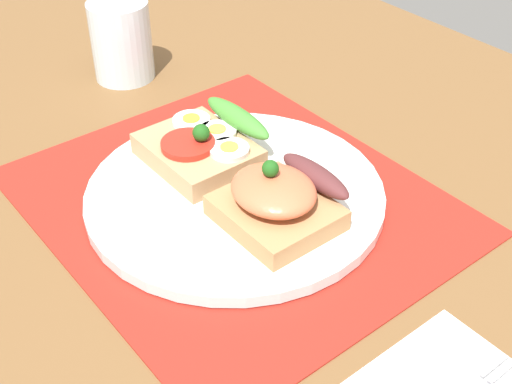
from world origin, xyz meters
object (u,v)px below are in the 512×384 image
object	(u,v)px
plate	(235,194)
drinking_glass	(121,41)
sandwich_salmon	(278,200)
sandwich_egg_tomato	(205,145)

from	to	relation	value
plate	drinking_glass	size ratio (longest dim) A/B	2.94
sandwich_salmon	sandwich_egg_tomato	bearing A→B (deg)	177.82
sandwich_egg_tomato	sandwich_salmon	size ratio (longest dim) A/B	1.07
drinking_glass	sandwich_egg_tomato	bearing A→B (deg)	-9.70
plate	sandwich_salmon	bearing A→B (deg)	3.85
plate	sandwich_salmon	size ratio (longest dim) A/B	2.73
drinking_glass	plate	bearing A→B (deg)	-9.35
sandwich_egg_tomato	drinking_glass	size ratio (longest dim) A/B	1.15
sandwich_egg_tomato	drinking_glass	xyz separation A→B (cm)	(-21.53, 3.68, 1.56)
sandwich_egg_tomato	sandwich_salmon	xyz separation A→B (cm)	(11.13, -0.42, 0.48)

